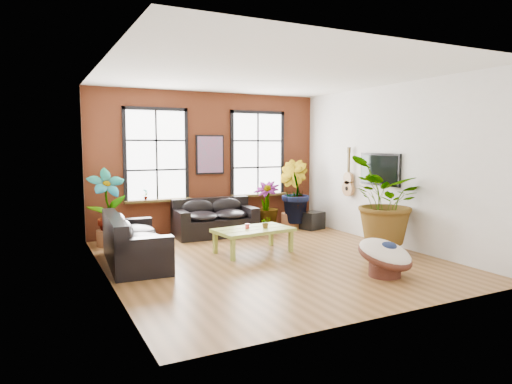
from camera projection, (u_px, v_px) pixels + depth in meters
room at (267, 169)px, 8.74m from camera, size 6.04×6.54×3.54m
sofa_back at (214, 219)px, 11.04m from camera, size 1.98×1.01×0.90m
sofa_left at (132, 242)px, 8.42m from camera, size 1.10×2.35×0.91m
coffee_table at (253, 231)px, 9.29m from camera, size 1.65×1.06×0.60m
papasan_chair at (385, 255)px, 7.63m from camera, size 1.21×1.21×0.69m
poster at (210, 155)px, 11.42m from camera, size 0.74×0.06×0.98m
tv_wall_unit at (370, 173)px, 10.46m from camera, size 0.13×1.86×1.20m
media_box at (312, 220)px, 11.90m from camera, size 0.64×0.58×0.45m
pot_back_left at (108, 238)px, 9.95m from camera, size 0.59×0.59×0.35m
pot_back_right at (291, 220)px, 12.10m from camera, size 0.71×0.71×0.39m
pot_right_wall at (385, 243)px, 9.35m from camera, size 0.52×0.52×0.38m
pot_mid at (267, 227)px, 11.35m from camera, size 0.46×0.46×0.32m
floor_plant_back_left at (107, 204)px, 9.87m from camera, size 0.87×0.63×1.55m
floor_plant_back_right at (293, 191)px, 12.00m from camera, size 0.84×0.99×1.65m
floor_plant_right_wall at (387, 201)px, 9.25m from camera, size 2.16×2.16×1.82m
floor_plant_mid at (266, 205)px, 11.29m from camera, size 0.91×0.91×1.15m
table_plant at (266, 223)px, 9.32m from camera, size 0.21×0.18×0.23m
sill_plant_left at (145, 194)px, 10.73m from camera, size 0.17×0.17×0.27m
sill_plant_right at (271, 188)px, 12.22m from camera, size 0.19×0.19×0.27m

